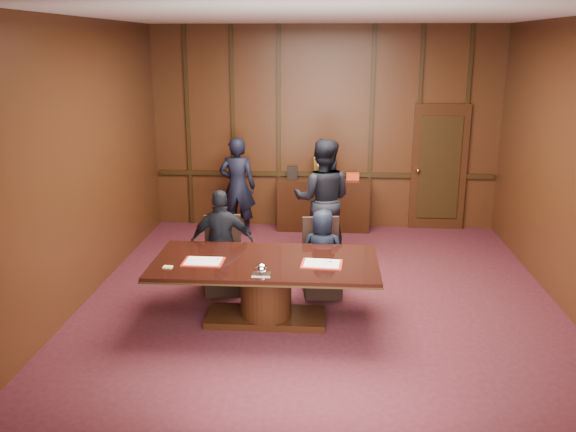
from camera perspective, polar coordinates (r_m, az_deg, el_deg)
The scene contains 13 objects.
room at distance 7.39m, azimuth 3.73°, elevation 4.45°, with size 7.00×7.04×3.50m.
sideboard at distance 10.72m, azimuth 3.33°, elevation 1.26°, with size 1.60×0.45×1.54m.
conference_table at distance 7.17m, azimuth -2.09°, elevation -6.04°, with size 2.62×1.32×0.76m.
folder_left at distance 7.08m, azimuth -7.93°, elevation -4.25°, with size 0.47×0.34×0.02m.
folder_right at distance 6.95m, azimuth 3.18°, elevation -4.49°, with size 0.48×0.36×0.02m.
inkstand at distance 6.64m, azimuth -2.51°, elevation -5.05°, with size 0.20×0.14×0.12m.
notepad at distance 6.98m, azimuth -11.18°, elevation -4.70°, with size 0.10×0.07×0.01m, color #D5B568.
chair_left at distance 8.14m, azimuth -6.05°, elevation -5.02°, with size 0.55×0.55×0.99m.
chair_right at distance 8.03m, azimuth 3.18°, elevation -5.26°, with size 0.54×0.54×0.99m.
signatory_left at distance 7.93m, azimuth -6.19°, elevation -2.49°, with size 0.82×0.34×1.39m, color black.
signatory_right at distance 7.86m, azimuth 3.23°, elevation -3.50°, with size 0.57×0.37×1.16m, color black.
witness_left at distance 10.34m, azimuth -4.75°, elevation 2.75°, with size 0.62×0.41×1.69m, color black.
witness_right at distance 9.16m, azimuth 3.26°, elevation 1.54°, with size 0.89×0.70×1.84m, color black.
Camera 1 is at (0.07, -7.11, 3.18)m, focal length 38.00 mm.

